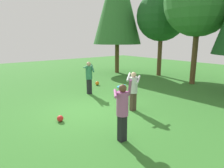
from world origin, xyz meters
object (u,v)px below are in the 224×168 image
at_px(person_catcher, 133,88).
at_px(tree_center, 199,1).
at_px(ball_orange, 97,83).
at_px(ball_red, 60,118).
at_px(tree_left, 162,16).
at_px(frisbee, 121,86).
at_px(person_thrower, 122,108).
at_px(tree_far_left, 117,0).
at_px(person_bystander, 89,75).

height_order(person_catcher, tree_center, tree_center).
bearing_deg(ball_orange, ball_red, -48.02).
bearing_deg(person_catcher, tree_left, 176.67).
relative_size(frisbee, ball_orange, 1.52).
xyz_separation_m(person_thrower, person_catcher, (-1.61, 2.04, -0.05)).
bearing_deg(person_thrower, person_catcher, -14.13).
relative_size(frisbee, tree_far_left, 0.04).
relative_size(person_catcher, ball_orange, 6.43).
relative_size(tree_left, tree_center, 0.90).
distance_m(person_bystander, tree_left, 8.28).
bearing_deg(ball_orange, person_thrower, -29.13).
distance_m(person_catcher, ball_orange, 4.99).
height_order(person_thrower, tree_left, tree_left).
bearing_deg(tree_center, person_bystander, -108.05).
height_order(person_bystander, tree_far_left, tree_far_left).
bearing_deg(tree_center, ball_red, -88.08).
bearing_deg(ball_orange, tree_far_left, 125.30).
distance_m(tree_far_left, tree_center, 6.65).
relative_size(frisbee, tree_center, 0.05).
xyz_separation_m(person_bystander, frisbee, (4.46, -1.69, 0.48)).
height_order(frisbee, ball_orange, frisbee).
bearing_deg(ball_orange, person_bystander, -46.56).
xyz_separation_m(ball_red, tree_left, (-3.65, 10.21, 4.46)).
xyz_separation_m(person_catcher, ball_red, (-0.81, -2.85, -0.84)).
bearing_deg(ball_red, frisbee, 29.89).
bearing_deg(ball_orange, tree_left, 87.74).
height_order(tree_left, tree_center, tree_center).
bearing_deg(person_thrower, ball_red, 56.04).
bearing_deg(tree_left, tree_far_left, -151.67).
xyz_separation_m(tree_left, tree_far_left, (-3.19, -1.72, 1.43)).
relative_size(person_thrower, tree_far_left, 0.19).
xyz_separation_m(ball_orange, tree_center, (3.57, 5.12, 4.98)).
xyz_separation_m(person_catcher, tree_far_left, (-7.65, 5.65, 5.05)).
xyz_separation_m(ball_red, tree_center, (-0.32, 9.44, 4.99)).
bearing_deg(person_bystander, tree_center, 92.68).
relative_size(ball_red, tree_far_left, 0.02).
height_order(person_bystander, tree_left, tree_left).
relative_size(person_bystander, ball_orange, 6.91).
bearing_deg(ball_orange, tree_center, 55.14).
distance_m(ball_red, tree_far_left, 12.40).
bearing_deg(tree_far_left, tree_center, 8.29).
bearing_deg(person_bystander, frisbee, 0.00).
distance_m(frisbee, tree_far_left, 12.34).
xyz_separation_m(tree_far_left, tree_center, (6.53, 0.95, -0.89)).
bearing_deg(tree_left, tree_center, -12.97).
distance_m(ball_red, ball_orange, 5.81).
bearing_deg(person_thrower, person_bystander, 15.16).
relative_size(person_catcher, tree_left, 0.25).
height_order(person_thrower, person_catcher, person_thrower).
bearing_deg(frisbee, tree_far_left, 140.21).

